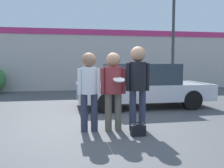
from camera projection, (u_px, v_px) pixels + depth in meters
The scene contains 8 objects.
ground_plane at pixel (102, 129), 5.56m from camera, with size 56.00×56.00×0.00m, color #4C4C4F.
storefront_building at pixel (80, 59), 13.31m from camera, with size 24.00×0.22×3.24m.
person_left at pixel (89, 85), 5.34m from camera, with size 0.49×0.32×1.70m.
person_middle_with_frisbee at pixel (113, 84), 5.42m from camera, with size 0.55×0.58×1.70m.
person_right at pixel (138, 80), 5.43m from camera, with size 0.53×0.36×1.84m.
parked_car_near at pixel (142, 85), 8.38m from camera, with size 4.36×1.89×1.45m.
street_lamp at pixel (178, 19), 10.48m from camera, with size 1.10×0.35×5.36m.
handbag at pixel (138, 130), 5.07m from camera, with size 0.30×0.23×0.26m.
Camera 1 is at (-0.81, -5.40, 1.50)m, focal length 40.00 mm.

